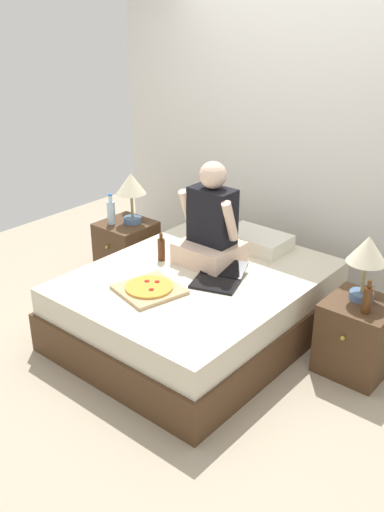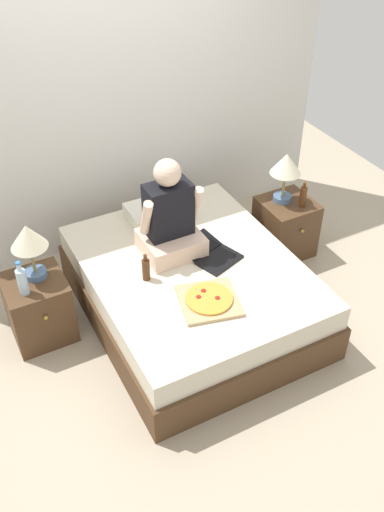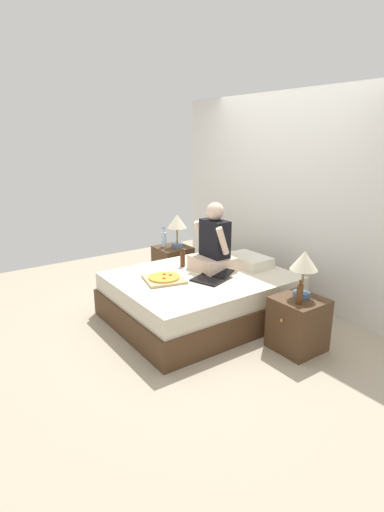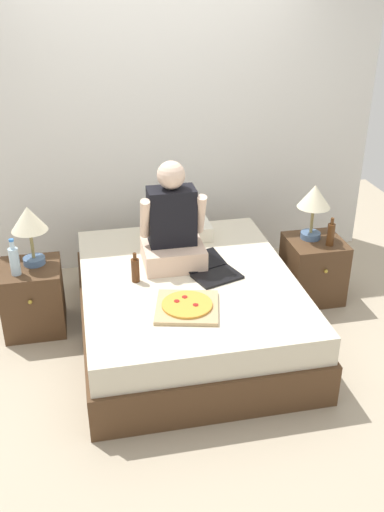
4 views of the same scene
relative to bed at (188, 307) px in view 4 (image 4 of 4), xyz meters
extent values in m
plane|color=tan|center=(0.00, 0.00, -0.25)|extent=(5.87, 5.87, 0.00)
cube|color=silver|center=(0.00, 1.32, 1.00)|extent=(3.87, 0.12, 2.50)
cube|color=#4C331E|center=(0.00, 0.00, -0.10)|extent=(1.54, 1.91, 0.30)
cube|color=beige|center=(0.00, 0.00, 0.15)|extent=(1.49, 1.85, 0.20)
cube|color=#4C331E|center=(-1.11, 0.34, 0.01)|extent=(0.44, 0.44, 0.52)
sphere|color=gold|center=(-1.11, 0.11, 0.12)|extent=(0.03, 0.03, 0.03)
cylinder|color=#4C6B93|center=(-1.07, 0.39, 0.30)|extent=(0.16, 0.16, 0.05)
cylinder|color=olive|center=(-1.07, 0.39, 0.43)|extent=(0.02, 0.02, 0.22)
cone|color=beige|center=(-1.07, 0.39, 0.63)|extent=(0.26, 0.26, 0.18)
cylinder|color=silver|center=(-1.19, 0.25, 0.37)|extent=(0.07, 0.07, 0.20)
cylinder|color=silver|center=(-1.19, 0.25, 0.50)|extent=(0.03, 0.03, 0.06)
cylinder|color=blue|center=(-1.19, 0.25, 0.54)|extent=(0.04, 0.04, 0.02)
cube|color=#4C331E|center=(1.11, 0.34, 0.01)|extent=(0.44, 0.44, 0.52)
sphere|color=gold|center=(1.11, 0.11, 0.12)|extent=(0.03, 0.03, 0.03)
cylinder|color=#4C6B93|center=(1.08, 0.39, 0.30)|extent=(0.16, 0.16, 0.05)
cylinder|color=olive|center=(1.08, 0.39, 0.43)|extent=(0.02, 0.02, 0.22)
cone|color=beige|center=(1.08, 0.39, 0.63)|extent=(0.26, 0.26, 0.18)
cylinder|color=#512D14|center=(1.18, 0.24, 0.36)|extent=(0.06, 0.06, 0.18)
cylinder|color=#512D14|center=(1.18, 0.24, 0.48)|extent=(0.03, 0.03, 0.05)
cube|color=silver|center=(0.05, 0.68, 0.31)|extent=(0.52, 0.34, 0.12)
cube|color=beige|center=(-0.07, 0.22, 0.33)|extent=(0.44, 0.40, 0.16)
cube|color=black|center=(-0.07, 0.25, 0.62)|extent=(0.34, 0.20, 0.42)
sphere|color=beige|center=(-0.07, 0.25, 0.93)|extent=(0.20, 0.20, 0.20)
cylinder|color=beige|center=(-0.27, 0.20, 0.65)|extent=(0.07, 0.18, 0.32)
cylinder|color=beige|center=(0.13, 0.20, 0.65)|extent=(0.07, 0.18, 0.32)
cube|color=black|center=(0.20, -0.06, 0.26)|extent=(0.37, 0.31, 0.02)
cube|color=black|center=(0.13, 0.14, 0.30)|extent=(0.36, 0.29, 0.06)
cube|color=tan|center=(-0.09, -0.42, 0.27)|extent=(0.48, 0.48, 0.02)
cylinder|color=gold|center=(-0.09, -0.42, 0.29)|extent=(0.33, 0.33, 0.02)
cylinder|color=maroon|center=(-0.15, -0.38, 0.30)|extent=(0.04, 0.04, 0.00)
cylinder|color=maroon|center=(-0.04, -0.45, 0.30)|extent=(0.04, 0.04, 0.00)
cylinder|color=maroon|center=(-0.09, -0.34, 0.30)|extent=(0.04, 0.04, 0.00)
cylinder|color=#4C2811|center=(-0.37, 0.01, 0.34)|extent=(0.06, 0.06, 0.17)
cylinder|color=#4C2811|center=(-0.37, 0.01, 0.45)|extent=(0.03, 0.03, 0.05)
camera|label=1|loc=(2.37, -2.87, 2.12)|focal=40.00mm
camera|label=2|loc=(-1.54, -2.92, 2.97)|focal=40.00mm
camera|label=3|loc=(3.36, -2.48, 1.73)|focal=28.00mm
camera|label=4|loc=(-0.69, -3.48, 2.24)|focal=40.00mm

